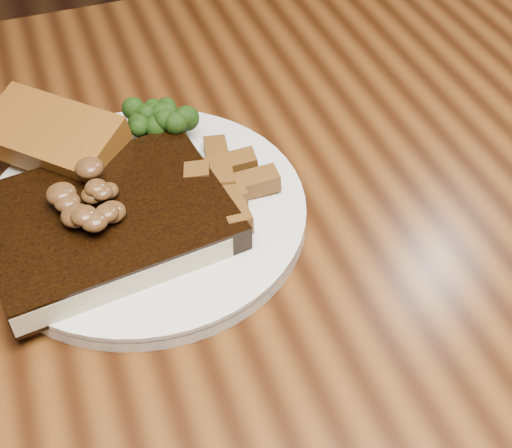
# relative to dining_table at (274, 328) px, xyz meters

# --- Properties ---
(dining_table) EXTENTS (1.60, 0.90, 0.75)m
(dining_table) POSITION_rel_dining_table_xyz_m (0.00, 0.00, 0.00)
(dining_table) COLOR #532C10
(dining_table) RESTS_ON ground
(chair_far) EXTENTS (0.60, 0.60, 0.98)m
(chair_far) POSITION_rel_dining_table_xyz_m (0.23, 0.70, -0.12)
(chair_far) COLOR black
(chair_far) RESTS_ON ground
(plate) EXTENTS (0.30, 0.30, 0.01)m
(plate) POSITION_rel_dining_table_xyz_m (-0.09, 0.08, 0.10)
(plate) COLOR silver
(plate) RESTS_ON dining_table
(steak) EXTENTS (0.20, 0.16, 0.03)m
(steak) POSITION_rel_dining_table_xyz_m (-0.12, 0.06, 0.12)
(steak) COLOR black
(steak) RESTS_ON plate
(steak_bone) EXTENTS (0.17, 0.04, 0.02)m
(steak_bone) POSITION_rel_dining_table_xyz_m (-0.12, -0.00, 0.11)
(steak_bone) COLOR beige
(steak_bone) RESTS_ON plate
(mushroom_pile) EXTENTS (0.06, 0.06, 0.03)m
(mushroom_pile) POSITION_rel_dining_table_xyz_m (-0.12, 0.07, 0.15)
(mushroom_pile) COLOR brown
(mushroom_pile) RESTS_ON steak
(garlic_bread) EXTENTS (0.13, 0.13, 0.03)m
(garlic_bread) POSITION_rel_dining_table_xyz_m (-0.14, 0.16, 0.12)
(garlic_bread) COLOR brown
(garlic_bread) RESTS_ON plate
(potato_wedges) EXTENTS (0.10, 0.10, 0.02)m
(potato_wedges) POSITION_rel_dining_table_xyz_m (-0.03, 0.07, 0.12)
(potato_wedges) COLOR brown
(potato_wedges) RESTS_ON plate
(broccoli_cluster) EXTENTS (0.06, 0.06, 0.04)m
(broccoli_cluster) POSITION_rel_dining_table_xyz_m (-0.05, 0.15, 0.12)
(broccoli_cluster) COLOR #1B380C
(broccoli_cluster) RESTS_ON plate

